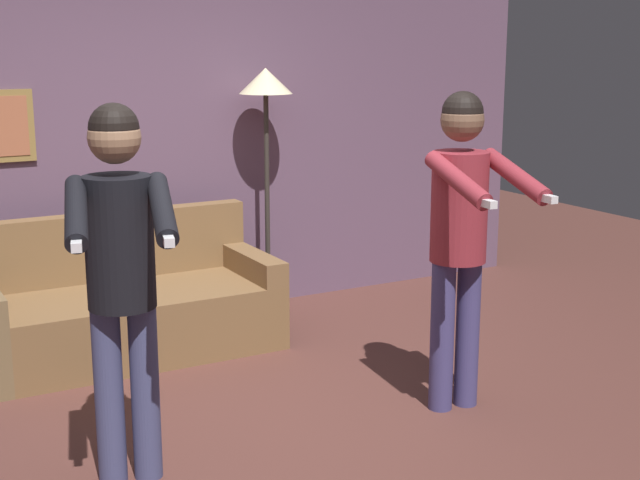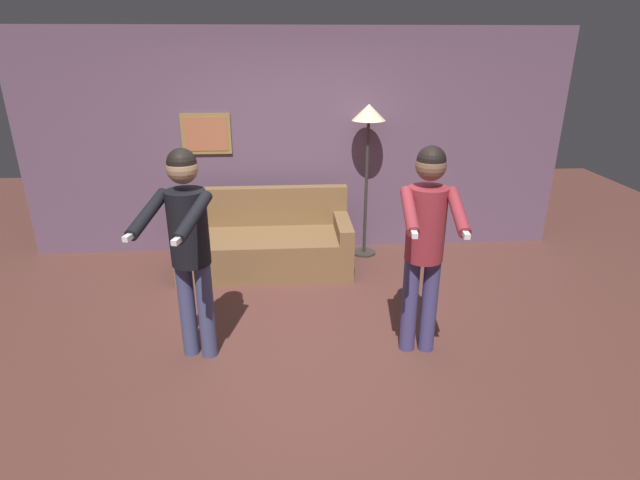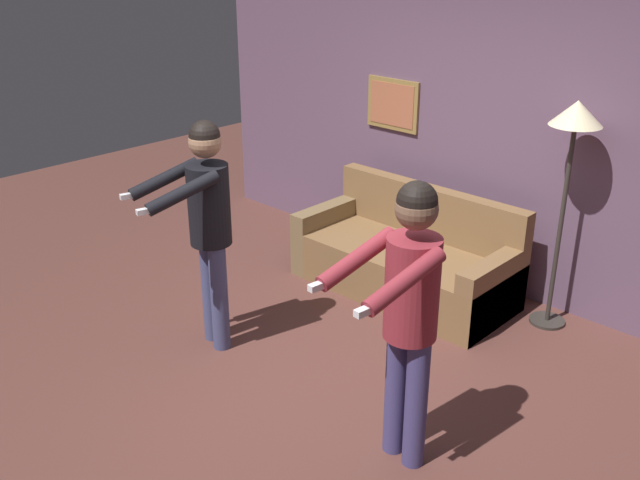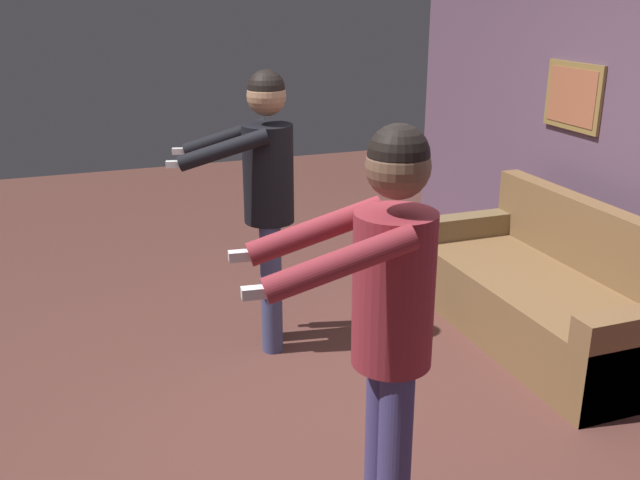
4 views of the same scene
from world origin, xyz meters
name	(u,v)px [view 1 (image 1 of 4)]	position (x,y,z in m)	size (l,w,h in m)	color
ground_plane	(288,428)	(0.00, 0.00, 0.00)	(12.00, 12.00, 0.00)	brown
back_wall_assembly	(144,140)	(-0.01, 2.17, 1.30)	(6.40, 0.09, 2.60)	#654A61
couch	(125,311)	(-0.38, 1.55, 0.28)	(1.90, 0.85, 0.87)	brown
torchiere_lamp	(266,105)	(0.80, 1.88, 1.53)	(0.38, 0.38, 1.79)	#332D28
person_standing_left	(121,259)	(-0.89, -0.15, 1.05)	(0.55, 0.75, 1.72)	#424771
person_standing_right	(461,221)	(0.93, -0.21, 1.05)	(0.48, 0.74, 1.73)	#423D71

